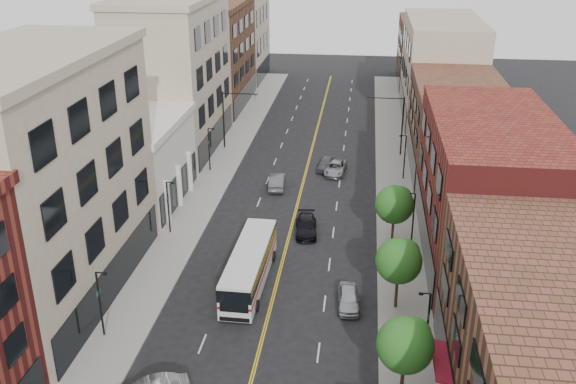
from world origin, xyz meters
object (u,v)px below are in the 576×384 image
at_px(car_lane_a, 306,226).
at_px(car_lane_b, 335,168).
at_px(car_lane_behind, 277,181).
at_px(car_lane_c, 326,164).
at_px(car_parked_far, 349,298).
at_px(city_bus, 250,264).

xyz_separation_m(car_lane_a, car_lane_b, (1.89, 15.40, -0.03)).
distance_m(car_lane_behind, car_lane_c, 7.84).
xyz_separation_m(car_parked_far, car_lane_c, (-3.56, 28.26, 0.02)).
distance_m(car_lane_behind, car_lane_a, 11.22).
relative_size(car_parked_far, car_lane_behind, 0.89).
bearing_deg(car_lane_c, car_parked_far, -75.50).
height_order(car_lane_behind, car_lane_b, car_lane_behind).
bearing_deg(car_parked_far, car_lane_a, 105.97).
height_order(car_parked_far, car_lane_behind, car_lane_behind).
xyz_separation_m(car_lane_behind, car_lane_a, (4.18, -10.41, -0.06)).
bearing_deg(car_lane_behind, car_lane_b, -145.54).
bearing_deg(car_lane_behind, car_lane_c, -133.83).
bearing_deg(car_lane_c, car_lane_a, -85.25).
bearing_deg(city_bus, car_lane_a, 69.98).
relative_size(car_lane_a, car_lane_c, 1.15).
distance_m(city_bus, car_lane_a, 10.12).
height_order(car_parked_far, car_lane_b, car_parked_far).
relative_size(car_lane_behind, car_lane_a, 0.96).
distance_m(car_parked_far, car_lane_behind, 23.72).
bearing_deg(car_lane_b, city_bus, -96.96).
distance_m(city_bus, car_parked_far, 8.33).
height_order(city_bus, car_parked_far, city_bus).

